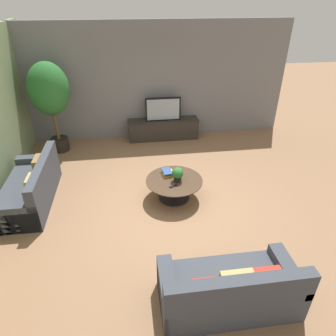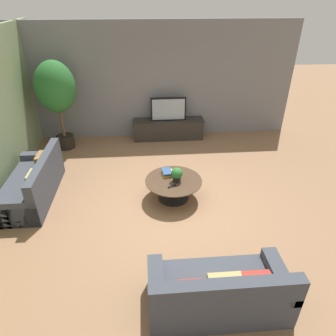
{
  "view_description": "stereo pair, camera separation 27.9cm",
  "coord_description": "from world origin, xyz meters",
  "px_view_note": "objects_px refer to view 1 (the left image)",
  "views": [
    {
      "loc": [
        -0.6,
        -4.71,
        3.58
      ],
      "look_at": [
        0.09,
        0.35,
        0.55
      ],
      "focal_mm": 32.0,
      "sensor_mm": 36.0,
      "label": 1
    },
    {
      "loc": [
        -0.32,
        -4.74,
        3.58
      ],
      "look_at": [
        0.09,
        0.35,
        0.55
      ],
      "focal_mm": 32.0,
      "sensor_mm": 36.0,
      "label": 2
    }
  ],
  "objects_px": {
    "couch_by_wall": "(31,189)",
    "potted_palm_tall": "(49,92)",
    "media_console": "(163,129)",
    "potted_plant_tabletop": "(178,174)",
    "television": "(163,109)",
    "coffee_table": "(174,185)",
    "couch_near_entry": "(230,290)"
  },
  "relations": [
    {
      "from": "couch_by_wall",
      "to": "couch_near_entry",
      "type": "relative_size",
      "value": 1.08
    },
    {
      "from": "couch_by_wall",
      "to": "potted_plant_tabletop",
      "type": "relative_size",
      "value": 6.61
    },
    {
      "from": "television",
      "to": "couch_by_wall",
      "type": "xyz_separation_m",
      "value": [
        -2.89,
        -2.56,
        -0.56
      ]
    },
    {
      "from": "television",
      "to": "media_console",
      "type": "bearing_deg",
      "value": 90.0
    },
    {
      "from": "potted_palm_tall",
      "to": "potted_plant_tabletop",
      "type": "bearing_deg",
      "value": -43.41
    },
    {
      "from": "coffee_table",
      "to": "potted_palm_tall",
      "type": "distance_m",
      "value": 3.79
    },
    {
      "from": "couch_by_wall",
      "to": "couch_near_entry",
      "type": "height_order",
      "value": "same"
    },
    {
      "from": "television",
      "to": "couch_by_wall",
      "type": "height_order",
      "value": "television"
    },
    {
      "from": "coffee_table",
      "to": "couch_by_wall",
      "type": "relative_size",
      "value": 0.58
    },
    {
      "from": "coffee_table",
      "to": "couch_by_wall",
      "type": "xyz_separation_m",
      "value": [
        -2.76,
        0.28,
        -0.01
      ]
    },
    {
      "from": "potted_palm_tall",
      "to": "couch_by_wall",
      "type": "bearing_deg",
      "value": -94.03
    },
    {
      "from": "couch_by_wall",
      "to": "potted_palm_tall",
      "type": "relative_size",
      "value": 0.86
    },
    {
      "from": "coffee_table",
      "to": "potted_palm_tall",
      "type": "relative_size",
      "value": 0.5
    },
    {
      "from": "potted_palm_tall",
      "to": "potted_plant_tabletop",
      "type": "distance_m",
      "value": 3.78
    },
    {
      "from": "television",
      "to": "coffee_table",
      "type": "bearing_deg",
      "value": -92.66
    },
    {
      "from": "potted_plant_tabletop",
      "to": "media_console",
      "type": "bearing_deg",
      "value": 88.48
    },
    {
      "from": "potted_palm_tall",
      "to": "television",
      "type": "bearing_deg",
      "value": 7.66
    },
    {
      "from": "media_console",
      "to": "potted_plant_tabletop",
      "type": "bearing_deg",
      "value": -91.52
    },
    {
      "from": "media_console",
      "to": "potted_plant_tabletop",
      "type": "xyz_separation_m",
      "value": [
        -0.08,
        -2.89,
        0.3
      ]
    },
    {
      "from": "couch_near_entry",
      "to": "potted_palm_tall",
      "type": "xyz_separation_m",
      "value": [
        -2.94,
        4.92,
        1.23
      ]
    },
    {
      "from": "couch_by_wall",
      "to": "coffee_table",
      "type": "bearing_deg",
      "value": 84.24
    },
    {
      "from": "media_console",
      "to": "coffee_table",
      "type": "xyz_separation_m",
      "value": [
        -0.13,
        -2.84,
        0.02
      ]
    },
    {
      "from": "television",
      "to": "potted_plant_tabletop",
      "type": "bearing_deg",
      "value": -91.52
    },
    {
      "from": "media_console",
      "to": "television",
      "type": "height_order",
      "value": "television"
    },
    {
      "from": "couch_by_wall",
      "to": "couch_near_entry",
      "type": "distance_m",
      "value": 4.13
    },
    {
      "from": "couch_by_wall",
      "to": "potted_palm_tall",
      "type": "bearing_deg",
      "value": 175.97
    },
    {
      "from": "media_console",
      "to": "couch_by_wall",
      "type": "bearing_deg",
      "value": -138.46
    },
    {
      "from": "couch_by_wall",
      "to": "potted_plant_tabletop",
      "type": "xyz_separation_m",
      "value": [
        2.82,
        -0.32,
        0.29
      ]
    },
    {
      "from": "couch_near_entry",
      "to": "potted_palm_tall",
      "type": "relative_size",
      "value": 0.8
    },
    {
      "from": "media_console",
      "to": "couch_by_wall",
      "type": "height_order",
      "value": "couch_by_wall"
    },
    {
      "from": "couch_near_entry",
      "to": "couch_by_wall",
      "type": "bearing_deg",
      "value": -41.32
    },
    {
      "from": "coffee_table",
      "to": "potted_palm_tall",
      "type": "xyz_separation_m",
      "value": [
        -2.61,
        2.47,
        1.22
      ]
    }
  ]
}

